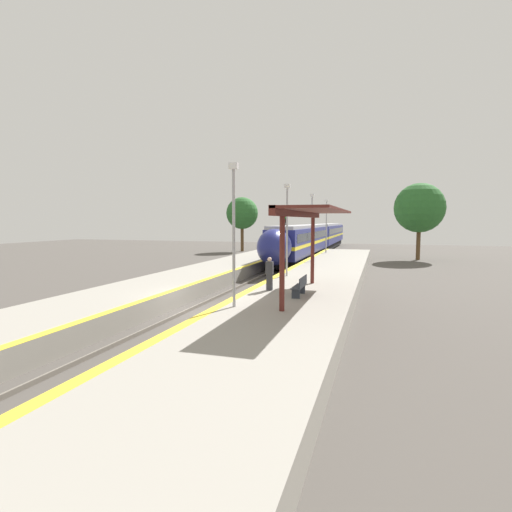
% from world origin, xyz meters
% --- Properties ---
extents(ground_plane, '(120.00, 120.00, 0.00)m').
position_xyz_m(ground_plane, '(0.00, 0.00, 0.00)').
color(ground_plane, '#4C4742').
extents(rail_left, '(0.08, 90.00, 0.15)m').
position_xyz_m(rail_left, '(-0.72, 0.00, 0.07)').
color(rail_left, slate).
rests_on(rail_left, ground_plane).
extents(rail_right, '(0.08, 90.00, 0.15)m').
position_xyz_m(rail_right, '(0.72, 0.00, 0.07)').
color(rail_right, slate).
rests_on(rail_right, ground_plane).
extents(train, '(2.74, 45.76, 3.85)m').
position_xyz_m(train, '(0.00, 34.10, 2.20)').
color(train, black).
rests_on(train, ground_plane).
extents(platform_right, '(5.17, 64.00, 0.90)m').
position_xyz_m(platform_right, '(4.17, 0.00, 0.44)').
color(platform_right, gray).
rests_on(platform_right, ground_plane).
extents(platform_left, '(4.50, 64.00, 0.90)m').
position_xyz_m(platform_left, '(-3.83, 0.00, 0.44)').
color(platform_left, gray).
rests_on(platform_left, ground_plane).
extents(platform_bench, '(0.44, 1.69, 0.89)m').
position_xyz_m(platform_bench, '(4.46, 0.80, 1.37)').
color(platform_bench, '#2D333D').
rests_on(platform_bench, platform_right).
extents(person_waiting, '(0.36, 0.22, 1.63)m').
position_xyz_m(person_waiting, '(2.72, 1.85, 1.73)').
color(person_waiting, '#333338').
rests_on(person_waiting, platform_right).
extents(railway_signal, '(0.28, 0.28, 4.79)m').
position_xyz_m(railway_signal, '(-2.05, 25.70, 2.90)').
color(railway_signal, '#59595E').
rests_on(railway_signal, ground_plane).
extents(lamppost_near, '(0.36, 0.20, 5.62)m').
position_xyz_m(lamppost_near, '(2.38, -2.19, 4.09)').
color(lamppost_near, '#9E9EA3').
rests_on(lamppost_near, platform_right).
extents(lamppost_mid, '(0.36, 0.20, 5.62)m').
position_xyz_m(lamppost_mid, '(2.38, 7.11, 4.09)').
color(lamppost_mid, '#9E9EA3').
rests_on(lamppost_mid, platform_right).
extents(lamppost_far, '(0.36, 0.20, 5.62)m').
position_xyz_m(lamppost_far, '(2.38, 16.41, 4.09)').
color(lamppost_far, '#9E9EA3').
rests_on(lamppost_far, platform_right).
extents(lamppost_farthest, '(0.36, 0.20, 5.62)m').
position_xyz_m(lamppost_farthest, '(2.38, 25.71, 4.09)').
color(lamppost_farthest, '#9E9EA3').
rests_on(lamppost_farthest, platform_right).
extents(station_canopy, '(2.02, 10.03, 3.92)m').
position_xyz_m(station_canopy, '(4.94, 1.13, 4.53)').
color(station_canopy, '#511E19').
rests_on(station_canopy, platform_right).
extents(background_tree_left, '(4.46, 4.46, 7.59)m').
position_xyz_m(background_tree_left, '(-10.72, 36.22, 5.34)').
color(background_tree_left, brown).
rests_on(background_tree_left, ground_plane).
extents(background_tree_right, '(5.39, 5.39, 8.40)m').
position_xyz_m(background_tree_right, '(11.88, 30.37, 5.69)').
color(background_tree_right, brown).
rests_on(background_tree_right, ground_plane).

